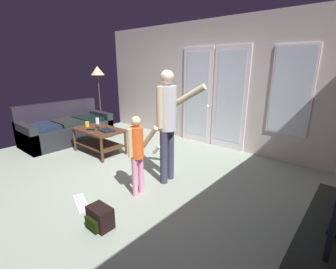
{
  "coord_description": "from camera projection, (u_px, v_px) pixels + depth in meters",
  "views": [
    {
      "loc": [
        2.72,
        -2.15,
        1.73
      ],
      "look_at": [
        0.71,
        0.21,
        0.81
      ],
      "focal_mm": 25.33,
      "sensor_mm": 36.0,
      "label": 1
    }
  ],
  "objects": [
    {
      "name": "ground_plane",
      "position": [
        126.0,
        179.0,
        3.75
      ],
      "size": [
        6.14,
        4.79,
        0.02
      ],
      "primitive_type": "cube",
      "color": "#95A18F"
    },
    {
      "name": "wall_back_with_doors",
      "position": [
        210.0,
        86.0,
        5.07
      ],
      "size": [
        6.14,
        0.09,
        2.65
      ],
      "color": "beige",
      "rests_on": "ground_plane"
    },
    {
      "name": "leather_couch",
      "position": [
        66.0,
        129.0,
        5.5
      ],
      "size": [
        0.92,
        1.91,
        0.88
      ],
      "color": "#242729",
      "rests_on": "ground_plane"
    },
    {
      "name": "coffee_table",
      "position": [
        99.0,
        135.0,
        4.74
      ],
      "size": [
        1.02,
        0.62,
        0.5
      ],
      "color": "#4F2F20",
      "rests_on": "ground_plane"
    },
    {
      "name": "tv_stand",
      "position": [
        330.0,
        246.0,
        2.06
      ],
      "size": [
        0.46,
        1.52,
        0.43
      ],
      "color": "black",
      "rests_on": "ground_plane"
    },
    {
      "name": "person_adult",
      "position": [
        168.0,
        118.0,
        3.39
      ],
      "size": [
        0.66,
        0.51,
        1.66
      ],
      "color": "#3B394F",
      "rests_on": "ground_plane"
    },
    {
      "name": "person_child",
      "position": [
        137.0,
        149.0,
        3.11
      ],
      "size": [
        0.37,
        0.31,
        1.1
      ],
      "color": "pink",
      "rests_on": "ground_plane"
    },
    {
      "name": "floor_lamp",
      "position": [
        98.0,
        75.0,
        6.21
      ],
      "size": [
        0.35,
        0.35,
        1.69
      ],
      "color": "#3C2A30",
      "rests_on": "ground_plane"
    },
    {
      "name": "backpack",
      "position": [
        100.0,
        218.0,
        2.59
      ],
      "size": [
        0.28,
        0.22,
        0.24
      ],
      "color": "black",
      "rests_on": "ground_plane"
    },
    {
      "name": "loose_keyboard",
      "position": [
        81.0,
        202.0,
        3.07
      ],
      "size": [
        0.46,
        0.27,
        0.02
      ],
      "color": "white",
      "rests_on": "ground_plane"
    },
    {
      "name": "laptop_closed",
      "position": [
        106.0,
        130.0,
        4.54
      ],
      "size": [
        0.35,
        0.25,
        0.03
      ],
      "primitive_type": "cube",
      "rotation": [
        0.0,
        0.0,
        -0.14
      ],
      "color": "black",
      "rests_on": "coffee_table"
    },
    {
      "name": "cup_near_edge",
      "position": [
        97.0,
        121.0,
        5.1
      ],
      "size": [
        0.08,
        0.08,
        0.12
      ],
      "primitive_type": "cylinder",
      "color": "white",
      "rests_on": "coffee_table"
    },
    {
      "name": "cup_by_laptop",
      "position": [
        87.0,
        124.0,
        4.85
      ],
      "size": [
        0.08,
        0.08,
        0.11
      ],
      "primitive_type": "cylinder",
      "color": "gold",
      "rests_on": "coffee_table"
    },
    {
      "name": "tv_remote_black",
      "position": [
        91.0,
        129.0,
        4.61
      ],
      "size": [
        0.17,
        0.12,
        0.02
      ],
      "primitive_type": "cube",
      "rotation": [
        0.0,
        0.0,
        0.48
      ],
      "color": "black",
      "rests_on": "coffee_table"
    },
    {
      "name": "dvd_remote_slim",
      "position": [
        98.0,
        127.0,
        4.81
      ],
      "size": [
        0.18,
        0.11,
        0.02
      ],
      "primitive_type": "cube",
      "rotation": [
        0.0,
        0.0,
        -0.4
      ],
      "color": "black",
      "rests_on": "coffee_table"
    }
  ]
}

